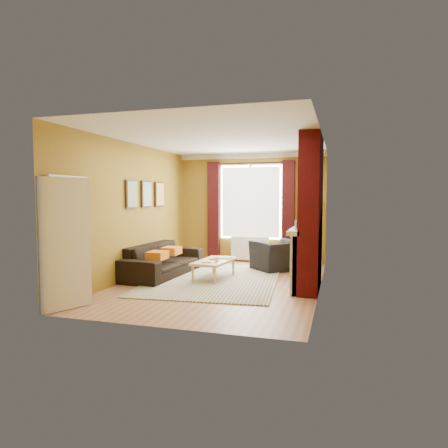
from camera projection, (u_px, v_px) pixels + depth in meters
The scene contains 12 objects.
ground at pixel (220, 283), 7.84m from camera, with size 5.50×5.50×0.00m, color brown.
room_walls at pixel (255, 213), 7.82m from camera, with size 3.82×5.54×2.83m.
striped_rug at pixel (214, 279), 8.14m from camera, with size 2.83×3.71×0.02m.
sofa at pixel (163, 260), 8.61m from camera, with size 2.33×0.91×0.68m, color black.
armchair at pixel (278, 256), 9.20m from camera, with size 1.04×0.91×0.68m, color black.
coffee_table at pixel (214, 262), 8.22m from camera, with size 0.68×1.22×0.39m.
wicker_stool at pixel (261, 258), 9.77m from camera, with size 0.37×0.37×0.40m.
floor_lamp at pixel (311, 211), 9.61m from camera, with size 0.33×0.33×1.71m.
book_a at pixel (203, 261), 8.00m from camera, with size 0.17×0.23×0.02m, color #999999.
book_b at pixel (221, 257), 8.52m from camera, with size 0.24×0.33×0.02m, color #999999.
mug at pixel (217, 260), 8.00m from camera, with size 0.10×0.10×0.09m, color #999999.
tv_remote at pixel (213, 259), 8.27m from camera, with size 0.11×0.17×0.02m.
Camera 1 is at (2.24, -7.40, 1.72)m, focal length 32.00 mm.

